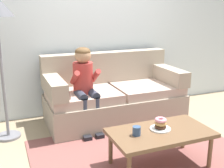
% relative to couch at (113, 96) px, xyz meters
% --- Properties ---
extents(ground, '(10.00, 10.00, 0.00)m').
position_rel_couch_xyz_m(ground, '(-0.13, -0.85, -0.34)').
color(ground, '#9E896B').
extents(wall_back, '(8.00, 0.10, 2.80)m').
position_rel_couch_xyz_m(wall_back, '(-0.13, 0.55, 1.06)').
color(wall_back, silver).
rests_on(wall_back, ground).
extents(area_rug, '(2.32, 1.63, 0.01)m').
position_rel_couch_xyz_m(area_rug, '(-0.13, -1.10, -0.34)').
color(area_rug, brown).
rests_on(area_rug, ground).
extents(couch, '(1.92, 0.90, 0.95)m').
position_rel_couch_xyz_m(couch, '(0.00, 0.00, 0.00)').
color(couch, tan).
rests_on(couch, ground).
extents(coffee_table, '(1.02, 0.56, 0.39)m').
position_rel_couch_xyz_m(coffee_table, '(-0.05, -1.36, 0.01)').
color(coffee_table, brown).
rests_on(coffee_table, ground).
extents(person_child, '(0.34, 0.58, 1.10)m').
position_rel_couch_xyz_m(person_child, '(-0.48, -0.21, 0.33)').
color(person_child, '#AD3833').
rests_on(person_child, ground).
extents(plate, '(0.21, 0.21, 0.01)m').
position_rel_couch_xyz_m(plate, '(-0.03, -1.33, 0.05)').
color(plate, white).
rests_on(plate, coffee_table).
extents(donut, '(0.17, 0.17, 0.04)m').
position_rel_couch_xyz_m(donut, '(-0.03, -1.33, 0.08)').
color(donut, '#422619').
rests_on(donut, plate).
extents(donut_second, '(0.17, 0.17, 0.04)m').
position_rel_couch_xyz_m(donut_second, '(-0.03, -1.33, 0.12)').
color(donut_second, tan).
rests_on(donut_second, donut).
extents(donut_third, '(0.17, 0.17, 0.04)m').
position_rel_couch_xyz_m(donut_third, '(-0.03, -1.33, 0.15)').
color(donut_third, pink).
rests_on(donut_third, donut_second).
extents(mug, '(0.08, 0.08, 0.09)m').
position_rel_couch_xyz_m(mug, '(-0.31, -1.36, 0.09)').
color(mug, '#334C72').
rests_on(mug, coffee_table).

